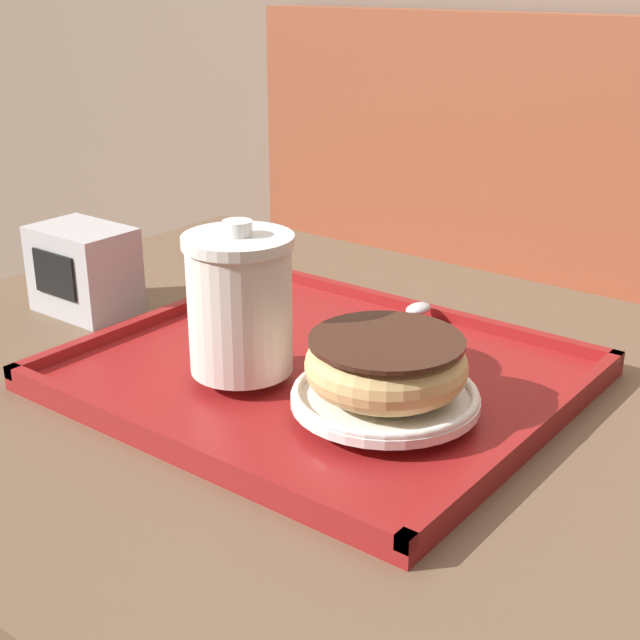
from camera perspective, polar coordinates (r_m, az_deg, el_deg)
name	(u,v)px	position (r m, az deg, el deg)	size (l,w,h in m)	color
booth_bench	(548,393)	(1.77, 14.37, -4.55)	(1.58, 0.44, 1.00)	brown
cafe_table	(331,516)	(0.93, 0.71, -12.46)	(1.04, 0.79, 0.70)	brown
serving_tray	(320,375)	(0.86, 0.00, -3.54)	(0.45, 0.39, 0.02)	maroon
coffee_cup_front	(240,303)	(0.81, -5.14, 1.10)	(0.10, 0.10, 0.14)	white
plate_with_chocolate_donut	(385,396)	(0.76, 4.19, -4.87)	(0.16, 0.16, 0.01)	white
donut_chocolate_glazed	(386,363)	(0.75, 4.25, -2.79)	(0.14, 0.14, 0.05)	#DBB270
spoon	(411,314)	(0.95, 5.85, 0.36)	(0.02, 0.13, 0.01)	silver
napkin_dispenser	(84,270)	(1.06, -14.88, 3.13)	(0.11, 0.08, 0.10)	#B7B7BC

